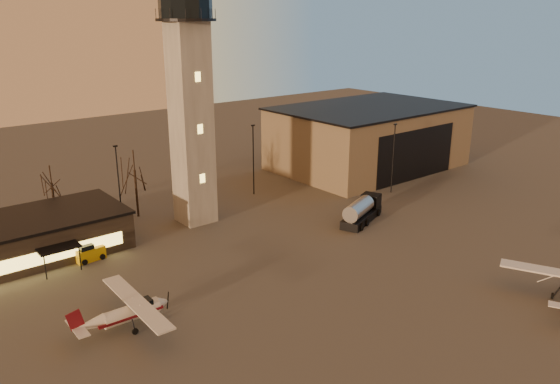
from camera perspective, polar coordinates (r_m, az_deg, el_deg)
name	(u,v)px	position (r m, az deg, el deg)	size (l,w,h in m)	color
ground	(377,318)	(48.54, 10.13, -12.83)	(220.00, 220.00, 0.00)	#4A4644
control_tower	(190,90)	(65.67, -9.43, 10.48)	(6.80, 6.80, 32.60)	gray
hangar	(368,137)	(93.32, 9.22, 5.71)	(30.60, 20.60, 10.30)	#7B6951
terminal	(1,244)	(63.57, -27.15, -4.81)	(25.40, 12.20, 4.30)	black
light_poles	(194,177)	(68.99, -9.02, 1.58)	(58.50, 12.25, 10.14)	black
tree_row	(56,179)	(70.83, -22.40, 1.29)	(37.20, 9.20, 8.80)	black
cessna_rear	(133,314)	(47.81, -15.10, -12.25)	(8.89, 11.24, 3.10)	silver
fuel_truck	(362,212)	(68.92, 8.52, -2.10)	(8.45, 5.08, 3.03)	black
service_cart	(89,254)	(61.24, -19.32, -6.09)	(3.08, 2.11, 1.87)	gold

